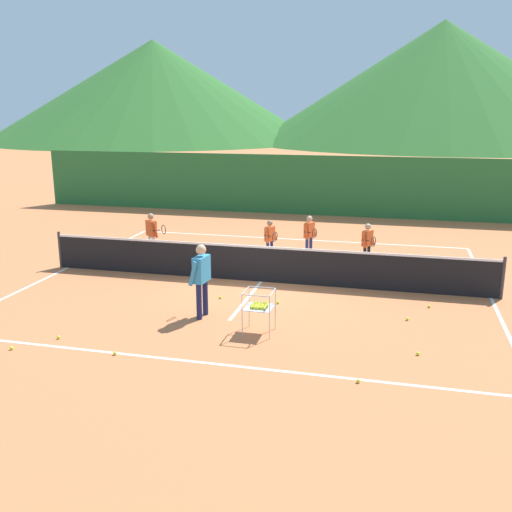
# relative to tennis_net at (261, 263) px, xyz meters

# --- Properties ---
(ground_plane) EXTENTS (120.00, 120.00, 0.00)m
(ground_plane) POSITION_rel_tennis_net_xyz_m (0.00, 0.00, -0.50)
(ground_plane) COLOR #C67042
(line_baseline_near) EXTENTS (11.48, 0.08, 0.01)m
(line_baseline_near) POSITION_rel_tennis_net_xyz_m (0.00, -5.14, -0.50)
(line_baseline_near) COLOR white
(line_baseline_near) RESTS_ON ground
(line_baseline_far) EXTENTS (11.48, 0.08, 0.01)m
(line_baseline_far) POSITION_rel_tennis_net_xyz_m (0.00, 5.23, -0.50)
(line_baseline_far) COLOR white
(line_baseline_far) RESTS_ON ground
(line_sideline_west) EXTENTS (0.08, 10.37, 0.01)m
(line_sideline_west) POSITION_rel_tennis_net_xyz_m (-5.74, 0.00, -0.50)
(line_sideline_west) COLOR white
(line_sideline_west) RESTS_ON ground
(line_sideline_east) EXTENTS (0.08, 10.37, 0.01)m
(line_sideline_east) POSITION_rel_tennis_net_xyz_m (5.74, 0.00, -0.50)
(line_sideline_east) COLOR white
(line_sideline_east) RESTS_ON ground
(line_service_center) EXTENTS (0.08, 5.95, 0.01)m
(line_service_center) POSITION_rel_tennis_net_xyz_m (0.00, 0.00, -0.50)
(line_service_center) COLOR white
(line_service_center) RESTS_ON ground
(tennis_net) EXTENTS (11.99, 0.08, 1.05)m
(tennis_net) POSITION_rel_tennis_net_xyz_m (0.00, 0.00, 0.00)
(tennis_net) COLOR #333338
(tennis_net) RESTS_ON ground
(instructor) EXTENTS (0.43, 0.78, 1.64)m
(instructor) POSITION_rel_tennis_net_xyz_m (-0.65, -2.89, 0.48)
(instructor) COLOR #191E4C
(instructor) RESTS_ON ground
(student_0) EXTENTS (0.72, 0.49, 1.37)m
(student_0) POSITION_rel_tennis_net_xyz_m (-3.85, 1.71, 0.33)
(student_0) COLOR silver
(student_0) RESTS_ON ground
(student_1) EXTENTS (0.41, 0.67, 1.23)m
(student_1) POSITION_rel_tennis_net_xyz_m (-0.25, 2.20, 0.24)
(student_1) COLOR navy
(student_1) RESTS_ON ground
(student_2) EXTENTS (0.42, 0.70, 1.31)m
(student_2) POSITION_rel_tennis_net_xyz_m (0.85, 2.80, 0.29)
(student_2) COLOR navy
(student_2) RESTS_ON ground
(student_3) EXTENTS (0.41, 0.70, 1.28)m
(student_3) POSITION_rel_tennis_net_xyz_m (2.63, 2.16, 0.27)
(student_3) COLOR black
(student_3) RESTS_ON ground
(ball_cart) EXTENTS (0.58, 0.58, 0.90)m
(ball_cart) POSITION_rel_tennis_net_xyz_m (0.79, -3.50, 0.08)
(ball_cart) COLOR #B7B7BC
(ball_cart) RESTS_ON ground
(tennis_ball_0) EXTENTS (0.07, 0.07, 0.07)m
(tennis_ball_0) POSITION_rel_tennis_net_xyz_m (-0.63, -1.60, -0.47)
(tennis_ball_0) COLOR yellow
(tennis_ball_0) RESTS_ON ground
(tennis_ball_1) EXTENTS (0.07, 0.07, 0.07)m
(tennis_ball_1) POSITION_rel_tennis_net_xyz_m (0.80, -1.64, -0.47)
(tennis_ball_1) COLOR yellow
(tennis_ball_1) RESTS_ON ground
(tennis_ball_2) EXTENTS (0.07, 0.07, 0.07)m
(tennis_ball_2) POSITION_rel_tennis_net_xyz_m (-3.59, -5.47, -0.47)
(tennis_ball_2) COLOR yellow
(tennis_ball_2) RESTS_ON ground
(tennis_ball_3) EXTENTS (0.07, 0.07, 0.07)m
(tennis_ball_3) POSITION_rel_tennis_net_xyz_m (-3.02, -4.78, -0.47)
(tennis_ball_3) COLOR yellow
(tennis_ball_3) RESTS_ON ground
(tennis_ball_4) EXTENTS (0.07, 0.07, 0.07)m
(tennis_ball_4) POSITION_rel_tennis_net_xyz_m (2.93, -5.26, -0.47)
(tennis_ball_4) COLOR yellow
(tennis_ball_4) RESTS_ON ground
(tennis_ball_5) EXTENTS (0.07, 0.07, 0.07)m
(tennis_ball_5) POSITION_rel_tennis_net_xyz_m (-1.56, -5.21, -0.47)
(tennis_ball_5) COLOR yellow
(tennis_ball_5) RESTS_ON ground
(tennis_ball_6) EXTENTS (0.07, 0.07, 0.07)m
(tennis_ball_6) POSITION_rel_tennis_net_xyz_m (3.93, -3.87, -0.47)
(tennis_ball_6) COLOR yellow
(tennis_ball_6) RESTS_ON ground
(tennis_ball_7) EXTENTS (0.07, 0.07, 0.07)m
(tennis_ball_7) POSITION_rel_tennis_net_xyz_m (4.24, -1.07, -0.47)
(tennis_ball_7) COLOR yellow
(tennis_ball_7) RESTS_ON ground
(tennis_ball_8) EXTENTS (0.07, 0.07, 0.07)m
(tennis_ball_8) POSITION_rel_tennis_net_xyz_m (3.75, -2.05, -0.47)
(tennis_ball_8) COLOR yellow
(tennis_ball_8) RESTS_ON ground
(tennis_ball_9) EXTENTS (0.07, 0.07, 0.07)m
(tennis_ball_9) POSITION_rel_tennis_net_xyz_m (0.54, -1.72, -0.47)
(tennis_ball_9) COLOR yellow
(tennis_ball_9) RESTS_ON ground
(windscreen_fence) EXTENTS (25.25, 0.08, 2.55)m
(windscreen_fence) POSITION_rel_tennis_net_xyz_m (0.00, 10.14, 0.78)
(windscreen_fence) COLOR #286B33
(windscreen_fence) RESTS_ON ground
(hill_0) EXTENTS (46.40, 46.40, 13.76)m
(hill_0) POSITION_rel_tennis_net_xyz_m (-30.89, 64.31, 6.38)
(hill_0) COLOR #2D6628
(hill_0) RESTS_ON ground
(hill_1) EXTENTS (49.54, 49.54, 15.53)m
(hill_1) POSITION_rel_tennis_net_xyz_m (8.08, 67.83, 7.26)
(hill_1) COLOR #2D6628
(hill_1) RESTS_ON ground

